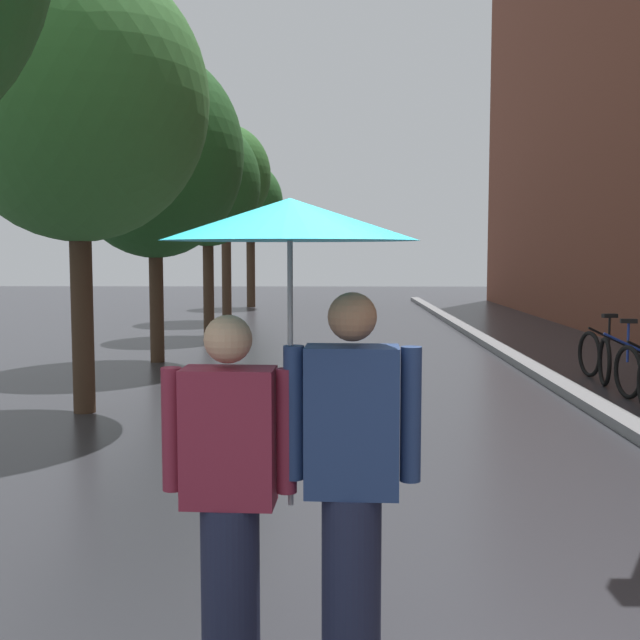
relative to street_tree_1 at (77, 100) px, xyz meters
name	(u,v)px	position (x,y,z in m)	size (l,w,h in m)	color
kerb_strip	(527,365)	(6.09, 3.55, -3.57)	(0.30, 36.00, 0.12)	slate
street_tree_1	(77,100)	(0.00, 0.00, 0.00)	(3.03, 3.03, 5.27)	#473323
street_tree_2	(154,155)	(-0.09, 4.26, -0.10)	(3.03, 3.03, 5.28)	#473323
street_tree_3	(207,184)	(0.12, 8.60, -0.23)	(2.38, 2.38, 4.82)	#473323
street_tree_4	(226,176)	(-0.04, 12.77, 0.34)	(2.50, 2.50, 5.39)	#473323
street_tree_5	(250,204)	(0.11, 17.76, -0.11)	(2.21, 2.21, 4.88)	#473323
parked_bicycle_7	(621,352)	(7.33, 2.84, -3.25)	(1.17, 0.85, 0.96)	black
couple_under_umbrella	(291,369)	(2.77, -5.82, -2.23)	(1.12, 1.10, 2.13)	#1E233D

